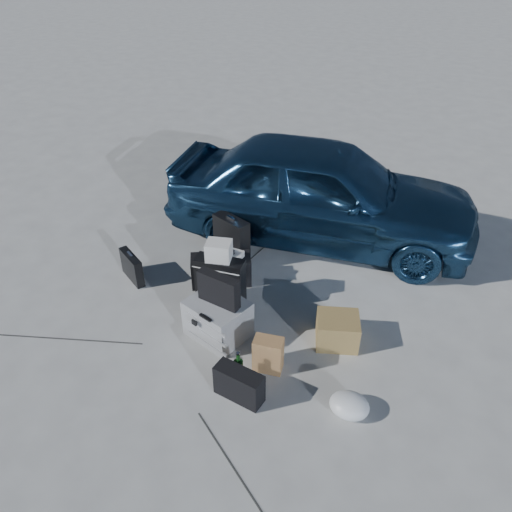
{
  "coord_description": "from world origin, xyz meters",
  "views": [
    {
      "loc": [
        1.76,
        -3.05,
        3.49
      ],
      "look_at": [
        0.1,
        0.85,
        0.57
      ],
      "focal_mm": 35.0,
      "sensor_mm": 36.0,
      "label": 1
    }
  ],
  "objects_px": {
    "pelican_case": "(218,319)",
    "cardboard_box": "(337,330)",
    "green_bottle": "(238,368)",
    "briefcase": "(132,267)",
    "car": "(321,191)",
    "duffel_bag": "(221,270)",
    "suitcase_right": "(221,284)",
    "suitcase_left": "(232,241)"
  },
  "relations": [
    {
      "from": "suitcase_right",
      "to": "duffel_bag",
      "type": "height_order",
      "value": "suitcase_right"
    },
    {
      "from": "car",
      "to": "briefcase",
      "type": "height_order",
      "value": "car"
    },
    {
      "from": "car",
      "to": "briefcase",
      "type": "bearing_deg",
      "value": 129.5
    },
    {
      "from": "suitcase_right",
      "to": "car",
      "type": "bearing_deg",
      "value": 68.22
    },
    {
      "from": "pelican_case",
      "to": "green_bottle",
      "type": "xyz_separation_m",
      "value": [
        0.44,
        -0.48,
        -0.03
      ]
    },
    {
      "from": "cardboard_box",
      "to": "green_bottle",
      "type": "distance_m",
      "value": 1.07
    },
    {
      "from": "pelican_case",
      "to": "suitcase_right",
      "type": "height_order",
      "value": "suitcase_right"
    },
    {
      "from": "duffel_bag",
      "to": "cardboard_box",
      "type": "bearing_deg",
      "value": -44.96
    },
    {
      "from": "suitcase_left",
      "to": "briefcase",
      "type": "bearing_deg",
      "value": -118.44
    },
    {
      "from": "pelican_case",
      "to": "cardboard_box",
      "type": "bearing_deg",
      "value": 35.6
    },
    {
      "from": "pelican_case",
      "to": "green_bottle",
      "type": "distance_m",
      "value": 0.65
    },
    {
      "from": "car",
      "to": "green_bottle",
      "type": "bearing_deg",
      "value": 175.21
    },
    {
      "from": "green_bottle",
      "to": "pelican_case",
      "type": "bearing_deg",
      "value": 132.72
    },
    {
      "from": "briefcase",
      "to": "suitcase_right",
      "type": "relative_size",
      "value": 0.7
    },
    {
      "from": "suitcase_left",
      "to": "suitcase_right",
      "type": "relative_size",
      "value": 0.99
    },
    {
      "from": "suitcase_right",
      "to": "cardboard_box",
      "type": "xyz_separation_m",
      "value": [
        1.28,
        -0.04,
        -0.15
      ]
    },
    {
      "from": "cardboard_box",
      "to": "green_bottle",
      "type": "height_order",
      "value": "green_bottle"
    },
    {
      "from": "green_bottle",
      "to": "suitcase_right",
      "type": "bearing_deg",
      "value": 124.64
    },
    {
      "from": "suitcase_right",
      "to": "duffel_bag",
      "type": "xyz_separation_m",
      "value": [
        -0.19,
        0.39,
        -0.14
      ]
    },
    {
      "from": "briefcase",
      "to": "suitcase_left",
      "type": "distance_m",
      "value": 1.19
    },
    {
      "from": "briefcase",
      "to": "duffel_bag",
      "type": "relative_size",
      "value": 0.64
    },
    {
      "from": "pelican_case",
      "to": "briefcase",
      "type": "height_order",
      "value": "pelican_case"
    },
    {
      "from": "cardboard_box",
      "to": "car",
      "type": "bearing_deg",
      "value": 112.45
    },
    {
      "from": "briefcase",
      "to": "cardboard_box",
      "type": "relative_size",
      "value": 1.06
    },
    {
      "from": "suitcase_right",
      "to": "cardboard_box",
      "type": "relative_size",
      "value": 1.52
    },
    {
      "from": "duffel_bag",
      "to": "green_bottle",
      "type": "xyz_separation_m",
      "value": [
        0.8,
        -1.26,
        0.0
      ]
    },
    {
      "from": "car",
      "to": "suitcase_right",
      "type": "relative_size",
      "value": 6.24
    },
    {
      "from": "car",
      "to": "pelican_case",
      "type": "relative_size",
      "value": 6.85
    },
    {
      "from": "car",
      "to": "pelican_case",
      "type": "height_order",
      "value": "car"
    },
    {
      "from": "car",
      "to": "green_bottle",
      "type": "xyz_separation_m",
      "value": [
        0.08,
        -2.65,
        -0.48
      ]
    },
    {
      "from": "car",
      "to": "green_bottle",
      "type": "height_order",
      "value": "car"
    },
    {
      "from": "car",
      "to": "suitcase_left",
      "type": "height_order",
      "value": "car"
    },
    {
      "from": "pelican_case",
      "to": "suitcase_left",
      "type": "height_order",
      "value": "suitcase_left"
    },
    {
      "from": "cardboard_box",
      "to": "briefcase",
      "type": "bearing_deg",
      "value": 178.05
    },
    {
      "from": "car",
      "to": "suitcase_left",
      "type": "bearing_deg",
      "value": 134.97
    },
    {
      "from": "suitcase_left",
      "to": "cardboard_box",
      "type": "xyz_separation_m",
      "value": [
        1.53,
        -0.84,
        -0.15
      ]
    },
    {
      "from": "pelican_case",
      "to": "cardboard_box",
      "type": "xyz_separation_m",
      "value": [
        1.12,
        0.35,
        -0.05
      ]
    },
    {
      "from": "suitcase_right",
      "to": "suitcase_left",
      "type": "bearing_deg",
      "value": 102.18
    },
    {
      "from": "pelican_case",
      "to": "car",
      "type": "bearing_deg",
      "value": 98.47
    },
    {
      "from": "pelican_case",
      "to": "duffel_bag",
      "type": "relative_size",
      "value": 0.83
    },
    {
      "from": "suitcase_right",
      "to": "green_bottle",
      "type": "xyz_separation_m",
      "value": [
        0.6,
        -0.87,
        -0.13
      ]
    },
    {
      "from": "suitcase_left",
      "to": "green_bottle",
      "type": "bearing_deg",
      "value": -41.54
    }
  ]
}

